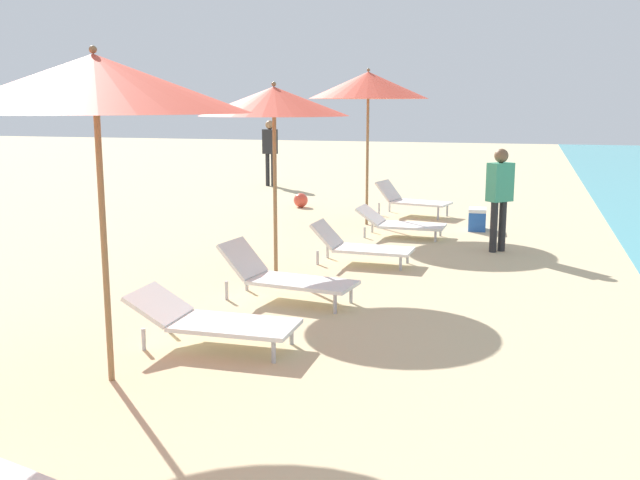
% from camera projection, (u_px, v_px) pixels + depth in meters
% --- Properties ---
extents(umbrella_second, '(2.35, 2.35, 2.62)m').
position_uv_depth(umbrella_second, '(95.00, 84.00, 5.36)').
color(umbrella_second, olive).
rests_on(umbrella_second, ground).
extents(lounger_second_shoreside, '(1.54, 0.63, 0.50)m').
position_uv_depth(lounger_second_shoreside, '(212.00, 319.00, 6.55)').
color(lounger_second_shoreside, white).
rests_on(lounger_second_shoreside, ground).
extents(umbrella_third, '(1.89, 1.89, 2.46)m').
position_uv_depth(umbrella_third, '(274.00, 102.00, 8.93)').
color(umbrella_third, olive).
rests_on(umbrella_third, ground).
extents(lounger_third_shoreside, '(1.40, 0.60, 0.57)m').
position_uv_depth(lounger_third_shoreside, '(360.00, 245.00, 9.95)').
color(lounger_third_shoreside, white).
rests_on(lounger_third_shoreside, ground).
extents(lounger_third_inland, '(1.60, 0.76, 0.64)m').
position_uv_depth(lounger_third_inland, '(284.00, 276.00, 8.07)').
color(lounger_third_inland, white).
rests_on(lounger_third_inland, ground).
extents(umbrella_farthest, '(2.15, 2.15, 2.81)m').
position_uv_depth(umbrella_farthest, '(368.00, 85.00, 12.77)').
color(umbrella_farthest, olive).
rests_on(umbrella_farthest, ground).
extents(lounger_farthest_shoreside, '(1.53, 0.92, 0.67)m').
position_uv_depth(lounger_farthest_shoreside, '(411.00, 200.00, 14.22)').
color(lounger_farthest_shoreside, white).
rests_on(lounger_farthest_shoreside, ground).
extents(lounger_farthest_inland, '(1.46, 0.68, 0.50)m').
position_uv_depth(lounger_farthest_inland, '(400.00, 223.00, 11.96)').
color(lounger_farthest_inland, white).
rests_on(lounger_farthest_inland, ground).
extents(person_walking_near, '(0.39, 0.28, 1.75)m').
position_uv_depth(person_walking_near, '(270.00, 146.00, 19.18)').
color(person_walking_near, '#262628').
rests_on(person_walking_near, ground).
extents(person_walking_mid, '(0.41, 0.41, 1.54)m').
position_uv_depth(person_walking_mid, '(500.00, 190.00, 10.65)').
color(person_walking_mid, '#262628').
rests_on(person_walking_mid, ground).
extents(beach_ball, '(0.30, 0.30, 0.30)m').
position_uv_depth(beach_ball, '(301.00, 200.00, 15.40)').
color(beach_ball, '#E54C38').
rests_on(beach_ball, ground).
extents(cooler_box, '(0.33, 0.48, 0.39)m').
position_uv_depth(cooler_box, '(477.00, 219.00, 12.63)').
color(cooler_box, '#2659B2').
rests_on(cooler_box, ground).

